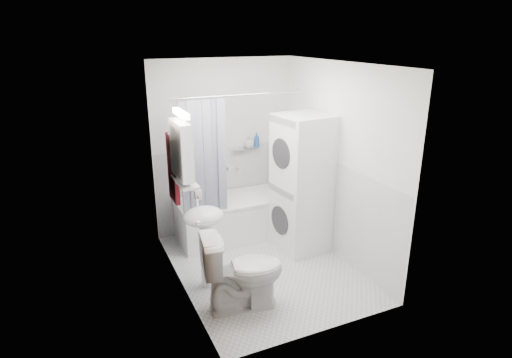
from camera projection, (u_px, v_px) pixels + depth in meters
name	position (u px, v px, depth m)	size (l,w,h in m)	color
floor	(264.00, 267.00, 5.21)	(2.60, 2.60, 0.00)	silver
room_walls	(264.00, 149.00, 4.72)	(2.60, 2.60, 2.60)	white
wainscot	(254.00, 213.00, 5.26)	(1.98, 2.58, 2.58)	white
door	(198.00, 223.00, 4.04)	(0.05, 2.00, 2.00)	brown
bathtub	(232.00, 216.00, 5.88)	(1.50, 0.71, 0.57)	white
tub_spout	(236.00, 168.00, 6.06)	(0.04, 0.04, 0.12)	silver
curtain_rod	(239.00, 95.00, 5.08)	(0.02, 0.02, 1.68)	silver
shower_curtain	(204.00, 160.00, 5.14)	(0.55, 0.02, 1.45)	#151C4A
sink	(204.00, 229.00, 4.60)	(0.44, 0.37, 1.04)	white
medicine_cabinet	(182.00, 148.00, 4.43)	(0.13, 0.50, 0.71)	white
shelf	(185.00, 181.00, 4.56)	(0.18, 0.54, 0.03)	silver
shower_caddy	(240.00, 150.00, 5.98)	(0.22, 0.06, 0.02)	silver
towel	(173.00, 167.00, 4.77)	(0.07, 0.33, 0.79)	#551421
washer_dryer	(302.00, 184.00, 5.43)	(0.69, 0.68, 1.77)	white
toilet	(243.00, 271.00, 4.34)	(0.47, 0.83, 0.82)	white
soap_pump	(198.00, 196.00, 4.84)	(0.08, 0.17, 0.08)	gray
shelf_bottle	(188.00, 181.00, 4.41)	(0.07, 0.18, 0.07)	gray
shelf_cup	(182.00, 173.00, 4.64)	(0.10, 0.09, 0.10)	gray
shampoo_a	(249.00, 143.00, 6.01)	(0.13, 0.17, 0.13)	gray
shampoo_b	(257.00, 144.00, 6.07)	(0.08, 0.21, 0.08)	#2953A7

